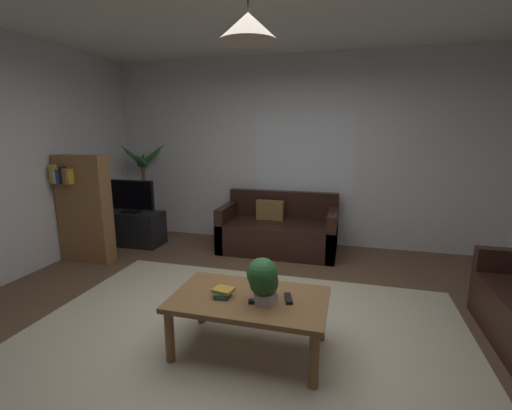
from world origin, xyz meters
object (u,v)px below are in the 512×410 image
at_px(couch_under_window, 278,232).
at_px(pendant_lamp, 248,27).
at_px(tv, 130,196).
at_px(coffee_table, 249,305).
at_px(tv_stand, 133,228).
at_px(remote_on_table_1, 288,298).
at_px(remote_on_table_0, 259,301).
at_px(potted_plant_on_table, 263,279).
at_px(book_on_table_1, 222,293).
at_px(potted_palm_corner, 145,192).
at_px(book_on_table_2, 224,290).
at_px(bookshelf_corner, 84,208).
at_px(book_on_table_0, 223,296).

bearing_deg(couch_under_window, pendant_lamp, -83.94).
bearing_deg(couch_under_window, tv, -172.09).
xyz_separation_m(coffee_table, tv, (-2.44, 2.08, 0.36)).
bearing_deg(tv_stand, remote_on_table_1, -37.14).
distance_m(remote_on_table_0, potted_plant_on_table, 0.17).
xyz_separation_m(couch_under_window, tv_stand, (-2.19, -0.28, -0.03)).
height_order(coffee_table, book_on_table_1, book_on_table_1).
distance_m(remote_on_table_1, potted_palm_corner, 3.84).
bearing_deg(potted_palm_corner, book_on_table_1, -49.05).
relative_size(potted_palm_corner, pendant_lamp, 3.18).
height_order(book_on_table_2, pendant_lamp, pendant_lamp).
xyz_separation_m(potted_palm_corner, bookshelf_corner, (-0.10, -1.27, 0.00)).
bearing_deg(tv, potted_palm_corner, 98.82).
relative_size(book_on_table_1, potted_palm_corner, 0.08).
bearing_deg(book_on_table_2, book_on_table_1, -123.60).
height_order(remote_on_table_1, potted_palm_corner, potted_palm_corner).
distance_m(coffee_table, remote_on_table_1, 0.31).
xyz_separation_m(potted_plant_on_table, potted_palm_corner, (-2.65, 2.68, 0.08)).
xyz_separation_m(potted_plant_on_table, bookshelf_corner, (-2.75, 1.40, 0.08)).
bearing_deg(tv, coffee_table, -40.47).
relative_size(book_on_table_2, potted_plant_on_table, 0.42).
distance_m(book_on_table_1, book_on_table_2, 0.03).
relative_size(coffee_table, tv, 1.52).
height_order(book_on_table_1, book_on_table_2, book_on_table_2).
bearing_deg(remote_on_table_0, book_on_table_0, -108.70).
bearing_deg(potted_plant_on_table, couch_under_window, 98.78).
relative_size(book_on_table_1, remote_on_table_0, 0.73).
bearing_deg(bookshelf_corner, book_on_table_1, -30.11).
relative_size(couch_under_window, remote_on_table_0, 10.19).
xyz_separation_m(coffee_table, book_on_table_1, (-0.20, -0.06, 0.10)).
relative_size(book_on_table_2, tv, 0.19).
xyz_separation_m(book_on_table_1, tv_stand, (-2.24, 2.17, -0.24)).
bearing_deg(book_on_table_0, pendant_lamp, 18.03).
relative_size(book_on_table_2, pendant_lamp, 0.30).
height_order(book_on_table_1, potted_palm_corner, potted_palm_corner).
xyz_separation_m(book_on_table_0, book_on_table_2, (0.00, 0.02, 0.04)).
bearing_deg(remote_on_table_1, book_on_table_0, -5.76).
relative_size(book_on_table_0, book_on_table_2, 0.76).
bearing_deg(tv_stand, coffee_table, -40.76).
distance_m(book_on_table_1, remote_on_table_1, 0.51).
bearing_deg(remote_on_table_1, tv_stand, -53.54).
height_order(coffee_table, book_on_table_0, book_on_table_0).
height_order(coffee_table, remote_on_table_0, remote_on_table_0).
xyz_separation_m(book_on_table_2, bookshelf_corner, (-2.44, 1.40, 0.21)).
height_order(book_on_table_0, bookshelf_corner, bookshelf_corner).
bearing_deg(potted_plant_on_table, coffee_table, 156.23).
distance_m(book_on_table_1, potted_plant_on_table, 0.36).
relative_size(book_on_table_2, potted_palm_corner, 0.09).
relative_size(couch_under_window, potted_plant_on_table, 4.71).
distance_m(book_on_table_1, tv, 3.11).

